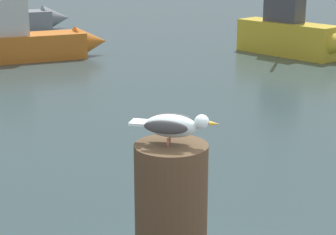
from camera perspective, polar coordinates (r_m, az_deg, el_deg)
The scene contains 5 objects.
mooring_post at distance 2.72m, azimuth 0.29°, elevation -10.50°, with size 0.33×0.33×0.79m, color #4C3823.
seagull at distance 2.54m, azimuth 0.46°, elevation -0.72°, with size 0.39×0.20×0.14m.
boat_grey at distance 21.62m, azimuth -14.84°, elevation 9.17°, with size 4.21×2.40×4.51m.
boat_yellow at distance 16.42m, azimuth 11.87°, elevation 7.99°, with size 2.77×3.13×4.55m.
boat_orange at distance 15.94m, azimuth -12.85°, elevation 7.16°, with size 4.00×2.21×1.66m.
Camera 1 is at (-0.97, -2.79, 2.88)m, focal length 63.63 mm.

